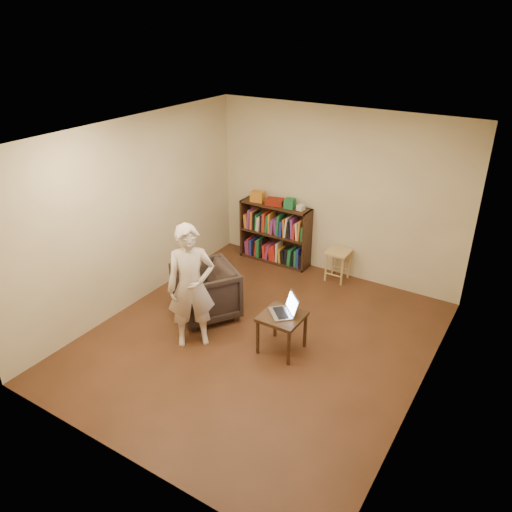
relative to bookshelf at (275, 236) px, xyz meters
The scene contains 15 objects.
floor 2.34m from the bookshelf, 65.42° to the right, with size 4.50×4.50×0.00m, color #412715.
ceiling 3.16m from the bookshelf, 65.42° to the right, with size 4.50×4.50×0.00m, color silver.
wall_back 1.30m from the bookshelf, ahead, with size 4.00×4.00×0.00m, color beige.
wall_left 2.49m from the bookshelf, 116.45° to the right, with size 4.50×4.50×0.00m, color beige.
wall_right 3.72m from the bookshelf, 35.29° to the right, with size 4.50×4.50×0.00m, color beige.
bookshelf is the anchor object (origin of this frame).
box_yellow 0.73m from the bookshelf, behind, with size 0.21×0.15×0.17m, color #C57C22.
red_cloth 0.61m from the bookshelf, 150.12° to the right, with size 0.28×0.20×0.09m, color maroon.
box_green 0.69m from the bookshelf, ahead, with size 0.15×0.15×0.15m, color #1B6637.
box_white 0.75m from the bookshelf, ahead, with size 0.10×0.10×0.08m, color beige.
stool 1.15m from the bookshelf, ahead, with size 0.34×0.34×0.49m.
armchair 1.97m from the bookshelf, 89.05° to the right, with size 0.78×0.80×0.73m, color #312420.
side_table 2.48m from the bookshelf, 58.27° to the right, with size 0.49×0.49×0.50m.
laptop 2.44m from the bookshelf, 57.35° to the right, with size 0.44×0.43×0.24m.
person 2.58m from the bookshelf, 83.72° to the right, with size 0.58×0.38×1.60m, color beige.
Camera 1 is at (2.75, -4.47, 3.78)m, focal length 35.00 mm.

